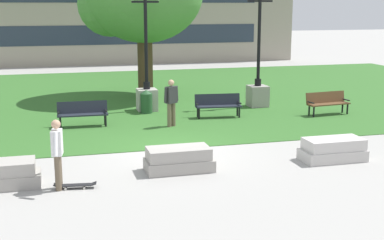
{
  "coord_description": "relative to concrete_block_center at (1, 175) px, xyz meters",
  "views": [
    {
      "loc": [
        -3.49,
        -15.47,
        4.35
      ],
      "look_at": [
        0.26,
        -1.4,
        1.2
      ],
      "focal_mm": 50.0,
      "sensor_mm": 36.0,
      "label": 1
    }
  ],
  "objects": [
    {
      "name": "person_bystander_near_lawn",
      "position": [
        5.45,
        5.34,
        0.68
      ],
      "size": [
        0.62,
        0.4,
        1.71
      ],
      "color": "brown",
      "rests_on": "grass_lawn"
    },
    {
      "name": "lamp_post_left",
      "position": [
        5.13,
        8.54,
        0.72
      ],
      "size": [
        1.32,
        0.8,
        4.94
      ],
      "color": "#ADA89E",
      "rests_on": "grass_lawn"
    },
    {
      "name": "concrete_block_left",
      "position": [
        4.47,
        0.15,
        0.0
      ],
      "size": [
        1.8,
        0.9,
        0.64
      ],
      "color": "#9E9991",
      "rests_on": "ground"
    },
    {
      "name": "lamp_post_center",
      "position": [
        9.94,
        8.22,
        0.72
      ],
      "size": [
        1.32,
        0.8,
        4.98
      ],
      "color": "gray",
      "rests_on": "grass_lawn"
    },
    {
      "name": "building_facade_distant",
      "position": [
        7.13,
        26.8,
        4.39
      ],
      "size": [
        25.81,
        1.03,
        9.42
      ],
      "color": "gray",
      "rests_on": "ground"
    },
    {
      "name": "concrete_block_right",
      "position": [
        8.94,
        -0.03,
        0.0
      ],
      "size": [
        1.8,
        0.9,
        0.64
      ],
      "color": "#BCB7B2",
      "rests_on": "ground"
    },
    {
      "name": "grass_lawn",
      "position": [
        4.78,
        12.31,
        -0.3
      ],
      "size": [
        40.0,
        20.0,
        0.02
      ],
      "primitive_type": "cube",
      "color": "#336628",
      "rests_on": "ground"
    },
    {
      "name": "park_bench_near_right",
      "position": [
        7.58,
        6.48,
        0.23
      ],
      "size": [
        1.84,
        0.71,
        0.9
      ],
      "color": "#1E232D",
      "rests_on": "grass_lawn"
    },
    {
      "name": "park_bench_near_left",
      "position": [
        11.98,
        5.83,
        0.23
      ],
      "size": [
        1.85,
        0.73,
        0.9
      ],
      "color": "brown",
      "rests_on": "grass_lawn"
    },
    {
      "name": "person_skateboarder",
      "position": [
        1.34,
        -0.52,
        0.66
      ],
      "size": [
        0.29,
        1.05,
        1.71
      ],
      "color": "brown",
      "rests_on": "ground"
    },
    {
      "name": "park_bench_far_left",
      "position": [
        2.34,
        6.2,
        0.23
      ],
      "size": [
        1.81,
        0.58,
        0.9
      ],
      "color": "#1E232D",
      "rests_on": "grass_lawn"
    },
    {
      "name": "skateboard",
      "position": [
        1.72,
        -0.58,
        -0.22
      ],
      "size": [
        1.04,
        0.33,
        0.14
      ],
      "color": "black",
      "rests_on": "ground"
    },
    {
      "name": "ground_plane",
      "position": [
        4.78,
        2.31,
        -0.31
      ],
      "size": [
        140.0,
        140.0,
        0.0
      ],
      "primitive_type": "plane",
      "color": "#A3A09B"
    },
    {
      "name": "concrete_block_center",
      "position": [
        0.0,
        0.0,
        0.0
      ],
      "size": [
        1.8,
        0.9,
        0.64
      ],
      "color": "#9E9991",
      "rests_on": "ground"
    },
    {
      "name": "trash_bin",
      "position": [
        5.01,
        8.0,
        0.2
      ],
      "size": [
        0.49,
        0.49,
        0.96
      ],
      "color": "#234C28",
      "rests_on": "grass_lawn"
    }
  ]
}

